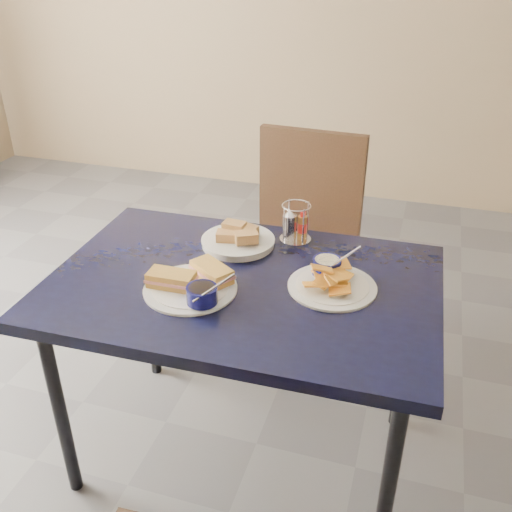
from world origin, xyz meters
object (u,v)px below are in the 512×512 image
(sandwich_plate, at_px, (193,283))
(plantain_plate, at_px, (330,278))
(bread_basket, at_px, (238,239))
(dining_table, at_px, (243,299))
(chair_far, at_px, (301,231))
(condiment_caddy, at_px, (295,225))

(sandwich_plate, distance_m, plantain_plate, 0.41)
(bread_basket, bearing_deg, plantain_plate, -24.33)
(dining_table, bearing_deg, chair_far, 88.94)
(sandwich_plate, bearing_deg, chair_far, 80.84)
(dining_table, xyz_separation_m, bread_basket, (-0.09, 0.22, 0.09))
(plantain_plate, bearing_deg, dining_table, -167.20)
(dining_table, xyz_separation_m, chair_far, (0.01, 0.76, -0.12))
(plantain_plate, height_order, bread_basket, plantain_plate)
(dining_table, height_order, plantain_plate, plantain_plate)
(sandwich_plate, relative_size, bread_basket, 1.24)
(sandwich_plate, xyz_separation_m, plantain_plate, (0.38, 0.16, -0.00))
(dining_table, height_order, bread_basket, bread_basket)
(dining_table, relative_size, plantain_plate, 4.49)
(plantain_plate, bearing_deg, chair_far, 109.46)
(sandwich_plate, relative_size, condiment_caddy, 2.25)
(bread_basket, relative_size, condiment_caddy, 1.82)
(plantain_plate, relative_size, bread_basket, 1.09)
(chair_far, xyz_separation_m, bread_basket, (-0.10, -0.54, 0.21))
(sandwich_plate, xyz_separation_m, condiment_caddy, (0.21, 0.41, 0.03))
(plantain_plate, bearing_deg, condiment_caddy, 124.57)
(chair_far, distance_m, sandwich_plate, 0.89)
(dining_table, relative_size, bread_basket, 4.89)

